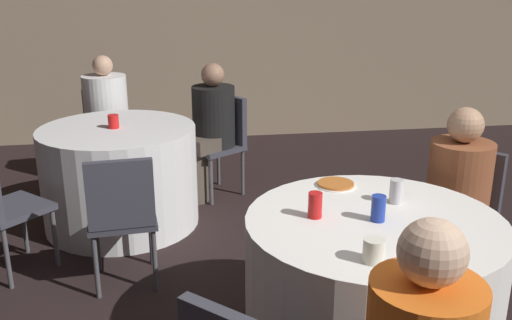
{
  "coord_description": "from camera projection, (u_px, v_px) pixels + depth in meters",
  "views": [
    {
      "loc": [
        -0.69,
        -2.22,
        1.84
      ],
      "look_at": [
        -0.25,
        0.73,
        0.86
      ],
      "focal_mm": 40.0,
      "sensor_mm": 36.0,
      "label": 1
    }
  ],
  "objects": [
    {
      "name": "chair_far_northeast",
      "position": [
        222.0,
        136.0,
        4.88
      ],
      "size": [
        0.55,
        0.55,
        0.85
      ],
      "rotation": [
        0.0,
        0.0,
        -4.14
      ],
      "color": "#383842",
      "rests_on": "ground_plane"
    },
    {
      "name": "pizza_plate_near",
      "position": [
        336.0,
        184.0,
        3.04
      ],
      "size": [
        0.21,
        0.21,
        0.02
      ],
      "color": "white",
      "rests_on": "table_near"
    },
    {
      "name": "chair_far_north",
      "position": [
        107.0,
        127.0,
        5.14
      ],
      "size": [
        0.47,
        0.47,
        0.85
      ],
      "rotation": [
        0.0,
        0.0,
        -2.96
      ],
      "color": "#383842",
      "rests_on": "ground_plane"
    },
    {
      "name": "person_floral_shirt",
      "position": [
        452.0,
        202.0,
        3.29
      ],
      "size": [
        0.5,
        0.48,
        1.13
      ],
      "rotation": [
        0.0,
        0.0,
        -4.03
      ],
      "color": "#4C4238",
      "rests_on": "ground_plane"
    },
    {
      "name": "person_black_shirt",
      "position": [
        208.0,
        131.0,
        4.76
      ],
      "size": [
        0.5,
        0.47,
        1.14
      ],
      "rotation": [
        0.0,
        0.0,
        -4.14
      ],
      "color": "#4C4238",
      "rests_on": "ground_plane"
    },
    {
      "name": "person_white_shirt",
      "position": [
        108.0,
        121.0,
        4.98
      ],
      "size": [
        0.42,
        0.53,
        1.17
      ],
      "rotation": [
        0.0,
        0.0,
        -2.96
      ],
      "color": "#33384C",
      "rests_on": "ground_plane"
    },
    {
      "name": "table_near",
      "position": [
        370.0,
        291.0,
        2.75
      ],
      "size": [
        1.21,
        1.21,
        0.76
      ],
      "color": "white",
      "rests_on": "ground_plane"
    },
    {
      "name": "chair_far_south",
      "position": [
        122.0,
        210.0,
        3.35
      ],
      "size": [
        0.44,
        0.44,
        0.85
      ],
      "rotation": [
        0.0,
        0.0,
        0.09
      ],
      "color": "#383842",
      "rests_on": "ground_plane"
    },
    {
      "name": "table_far",
      "position": [
        120.0,
        176.0,
        4.3
      ],
      "size": [
        1.15,
        1.15,
        0.76
      ],
      "color": "white",
      "rests_on": "ground_plane"
    },
    {
      "name": "soda_can_silver",
      "position": [
        396.0,
        191.0,
        2.8
      ],
      "size": [
        0.07,
        0.07,
        0.12
      ],
      "color": "silver",
      "rests_on": "table_near"
    },
    {
      "name": "soda_can_blue",
      "position": [
        378.0,
        208.0,
        2.6
      ],
      "size": [
        0.07,
        0.07,
        0.12
      ],
      "color": "#1E38A5",
      "rests_on": "table_near"
    },
    {
      "name": "cup_far",
      "position": [
        113.0,
        122.0,
        4.15
      ],
      "size": [
        0.08,
        0.08,
        0.1
      ],
      "color": "red",
      "rests_on": "table_far"
    },
    {
      "name": "cup_near",
      "position": [
        374.0,
        250.0,
        2.23
      ],
      "size": [
        0.09,
        0.09,
        0.1
      ],
      "color": "silver",
      "rests_on": "table_near"
    },
    {
      "name": "soda_can_red",
      "position": [
        315.0,
        205.0,
        2.63
      ],
      "size": [
        0.07,
        0.07,
        0.12
      ],
      "color": "red",
      "rests_on": "table_near"
    },
    {
      "name": "wall_back",
      "position": [
        231.0,
        14.0,
        6.32
      ],
      "size": [
        16.0,
        0.06,
        2.8
      ],
      "color": "gray",
      "rests_on": "ground_plane"
    },
    {
      "name": "chair_near_northeast",
      "position": [
        462.0,
        205.0,
        3.42
      ],
      "size": [
        0.56,
        0.56,
        0.85
      ],
      "rotation": [
        0.0,
        0.0,
        -4.03
      ],
      "color": "#383842",
      "rests_on": "ground_plane"
    }
  ]
}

